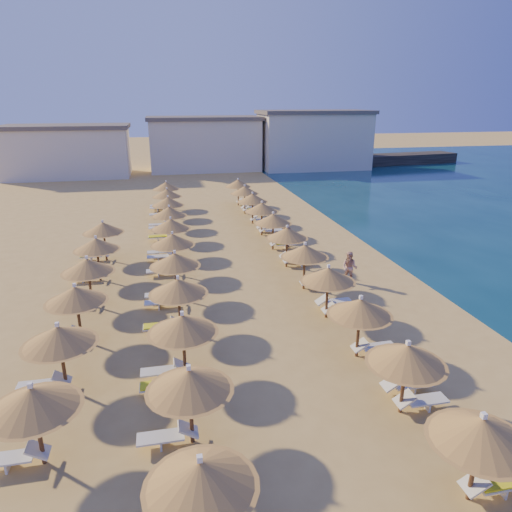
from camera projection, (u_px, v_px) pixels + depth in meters
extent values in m
plane|color=tan|center=(249.00, 310.00, 21.66)|extent=(220.00, 220.00, 0.00)
cube|color=black|center=(368.00, 160.00, 69.18)|extent=(30.27, 7.85, 1.50)
cube|color=beige|center=(69.00, 153.00, 58.63)|extent=(15.00, 8.00, 6.00)
cube|color=#59514C|center=(65.00, 127.00, 57.58)|extent=(15.60, 8.48, 0.50)
cube|color=beige|center=(204.00, 145.00, 64.29)|extent=(15.00, 8.00, 6.80)
cube|color=#59514C|center=(203.00, 118.00, 63.10)|extent=(15.60, 8.48, 0.50)
cube|color=beige|center=(313.00, 142.00, 65.40)|extent=(15.00, 8.00, 7.60)
cube|color=#59514C|center=(314.00, 112.00, 64.09)|extent=(15.60, 8.48, 0.50)
cylinder|color=brown|center=(474.00, 466.00, 11.10)|extent=(0.12, 0.12, 2.02)
cone|color=olive|center=(481.00, 430.00, 10.75)|extent=(2.32, 2.32, 0.66)
cone|color=olive|center=(479.00, 439.00, 10.83)|extent=(2.51, 2.51, 0.12)
cube|color=white|center=(484.00, 416.00, 10.62)|extent=(0.12, 0.12, 0.14)
cylinder|color=brown|center=(403.00, 385.00, 14.28)|extent=(0.12, 0.12, 2.02)
cone|color=olive|center=(407.00, 354.00, 13.93)|extent=(2.32, 2.32, 0.66)
cone|color=olive|center=(406.00, 362.00, 14.01)|extent=(2.51, 2.51, 0.12)
cube|color=white|center=(408.00, 343.00, 13.80)|extent=(0.12, 0.12, 0.14)
cylinder|color=brown|center=(358.00, 333.00, 17.46)|extent=(0.12, 0.12, 2.02)
cone|color=olive|center=(360.00, 307.00, 17.11)|extent=(2.32, 2.32, 0.66)
cone|color=olive|center=(360.00, 313.00, 17.19)|extent=(2.51, 2.51, 0.12)
cube|color=white|center=(361.00, 297.00, 16.98)|extent=(0.12, 0.12, 0.14)
cylinder|color=brown|center=(327.00, 297.00, 20.64)|extent=(0.12, 0.12, 2.02)
cone|color=olive|center=(328.00, 275.00, 20.28)|extent=(2.32, 2.32, 0.66)
cone|color=olive|center=(328.00, 280.00, 20.37)|extent=(2.51, 2.51, 0.12)
cube|color=white|center=(329.00, 266.00, 20.15)|extent=(0.12, 0.12, 0.14)
cylinder|color=brown|center=(304.00, 271.00, 23.82)|extent=(0.12, 0.12, 2.02)
cone|color=olive|center=(305.00, 251.00, 23.46)|extent=(2.32, 2.32, 0.66)
cone|color=olive|center=(305.00, 256.00, 23.55)|extent=(2.51, 2.51, 0.12)
cube|color=white|center=(305.00, 243.00, 23.33)|extent=(0.12, 0.12, 0.14)
cylinder|color=brown|center=(287.00, 251.00, 27.00)|extent=(0.12, 0.12, 2.02)
cone|color=olive|center=(287.00, 233.00, 26.64)|extent=(2.32, 2.32, 0.66)
cone|color=olive|center=(287.00, 237.00, 26.73)|extent=(2.51, 2.51, 0.12)
cube|color=white|center=(287.00, 226.00, 26.51)|extent=(0.12, 0.12, 0.14)
cylinder|color=brown|center=(273.00, 235.00, 30.17)|extent=(0.12, 0.12, 2.02)
cone|color=olive|center=(273.00, 219.00, 29.82)|extent=(2.32, 2.32, 0.66)
cone|color=olive|center=(273.00, 223.00, 29.91)|extent=(2.51, 2.51, 0.12)
cube|color=white|center=(273.00, 213.00, 29.69)|extent=(0.12, 0.12, 0.14)
cylinder|color=brown|center=(262.00, 222.00, 33.35)|extent=(0.12, 0.12, 2.02)
cone|color=olive|center=(262.00, 207.00, 33.00)|extent=(2.32, 2.32, 0.66)
cone|color=olive|center=(262.00, 211.00, 33.09)|extent=(2.51, 2.51, 0.12)
cube|color=white|center=(262.00, 202.00, 32.87)|extent=(0.12, 0.12, 0.14)
cylinder|color=brown|center=(253.00, 211.00, 36.53)|extent=(0.12, 0.12, 2.02)
cone|color=olive|center=(253.00, 198.00, 36.18)|extent=(2.32, 2.32, 0.66)
cone|color=olive|center=(253.00, 201.00, 36.27)|extent=(2.51, 2.51, 0.12)
cube|color=white|center=(252.00, 193.00, 36.05)|extent=(0.12, 0.12, 0.14)
cylinder|color=brown|center=(245.00, 202.00, 39.71)|extent=(0.12, 0.12, 2.02)
cone|color=olive|center=(245.00, 190.00, 39.36)|extent=(2.32, 2.32, 0.66)
cone|color=olive|center=(245.00, 193.00, 39.44)|extent=(2.51, 2.51, 0.12)
cube|color=white|center=(245.00, 185.00, 39.23)|extent=(0.12, 0.12, 0.14)
cylinder|color=brown|center=(238.00, 195.00, 42.89)|extent=(0.12, 0.12, 2.02)
cone|color=olive|center=(238.00, 183.00, 42.54)|extent=(2.32, 2.32, 0.66)
cone|color=olive|center=(238.00, 186.00, 42.62)|extent=(2.51, 2.51, 0.12)
cube|color=white|center=(238.00, 179.00, 42.41)|extent=(0.12, 0.12, 0.14)
cone|color=olive|center=(200.00, 474.00, 9.47)|extent=(2.32, 2.32, 0.66)
cone|color=olive|center=(201.00, 484.00, 9.56)|extent=(2.51, 2.51, 0.12)
cube|color=white|center=(200.00, 459.00, 9.34)|extent=(0.12, 0.12, 0.14)
cylinder|color=brown|center=(191.00, 413.00, 13.01)|extent=(0.12, 0.12, 2.02)
cone|color=olive|center=(189.00, 380.00, 12.65)|extent=(2.32, 2.32, 0.66)
cone|color=olive|center=(190.00, 388.00, 12.74)|extent=(2.51, 2.51, 0.12)
cube|color=white|center=(189.00, 368.00, 12.52)|extent=(0.12, 0.12, 0.14)
cylinder|color=brown|center=(184.00, 351.00, 16.18)|extent=(0.12, 0.12, 2.02)
cone|color=olive|center=(183.00, 324.00, 15.83)|extent=(2.32, 2.32, 0.66)
cone|color=olive|center=(183.00, 331.00, 15.92)|extent=(2.51, 2.51, 0.12)
cube|color=white|center=(182.00, 313.00, 15.70)|extent=(0.12, 0.12, 0.14)
cylinder|color=brown|center=(180.00, 310.00, 19.36)|extent=(0.12, 0.12, 2.02)
cone|color=olive|center=(178.00, 286.00, 19.01)|extent=(2.32, 2.32, 0.66)
cone|color=olive|center=(178.00, 292.00, 19.10)|extent=(2.51, 2.51, 0.12)
cube|color=white|center=(178.00, 277.00, 18.88)|extent=(0.12, 0.12, 0.14)
cylinder|color=brown|center=(176.00, 280.00, 22.54)|extent=(0.12, 0.12, 2.02)
cone|color=olive|center=(175.00, 260.00, 22.19)|extent=(2.32, 2.32, 0.66)
cone|color=olive|center=(175.00, 265.00, 22.28)|extent=(2.51, 2.51, 0.12)
cube|color=white|center=(174.00, 252.00, 22.06)|extent=(0.12, 0.12, 0.14)
cylinder|color=brown|center=(174.00, 258.00, 25.72)|extent=(0.12, 0.12, 2.02)
cone|color=olive|center=(173.00, 240.00, 25.37)|extent=(2.32, 2.32, 0.66)
cone|color=olive|center=(173.00, 244.00, 25.45)|extent=(2.51, 2.51, 0.12)
cube|color=white|center=(172.00, 233.00, 25.24)|extent=(0.12, 0.12, 0.14)
cylinder|color=brown|center=(172.00, 241.00, 28.90)|extent=(0.12, 0.12, 2.02)
cone|color=olive|center=(171.00, 224.00, 28.55)|extent=(2.32, 2.32, 0.66)
cone|color=olive|center=(171.00, 228.00, 28.63)|extent=(2.51, 2.51, 0.12)
cube|color=white|center=(170.00, 218.00, 28.42)|extent=(0.12, 0.12, 0.14)
cylinder|color=brown|center=(170.00, 227.00, 32.08)|extent=(0.12, 0.12, 2.02)
cone|color=olive|center=(169.00, 212.00, 31.73)|extent=(2.32, 2.32, 0.66)
cone|color=olive|center=(169.00, 215.00, 31.81)|extent=(2.51, 2.51, 0.12)
cube|color=white|center=(169.00, 206.00, 31.60)|extent=(0.12, 0.12, 0.14)
cylinder|color=brown|center=(169.00, 215.00, 35.26)|extent=(0.12, 0.12, 2.02)
cone|color=olive|center=(168.00, 201.00, 34.90)|extent=(2.32, 2.32, 0.66)
cone|color=olive|center=(168.00, 205.00, 34.99)|extent=(2.51, 2.51, 0.12)
cube|color=white|center=(168.00, 196.00, 34.78)|extent=(0.12, 0.12, 0.14)
cylinder|color=brown|center=(168.00, 206.00, 38.44)|extent=(0.12, 0.12, 2.02)
cone|color=olive|center=(167.00, 193.00, 38.08)|extent=(2.32, 2.32, 0.66)
cone|color=olive|center=(167.00, 196.00, 38.17)|extent=(2.51, 2.51, 0.12)
cube|color=white|center=(167.00, 188.00, 37.95)|extent=(0.12, 0.12, 0.14)
cylinder|color=brown|center=(167.00, 198.00, 41.62)|extent=(0.12, 0.12, 2.02)
cone|color=olive|center=(166.00, 186.00, 41.26)|extent=(2.32, 2.32, 0.66)
cone|color=olive|center=(166.00, 189.00, 41.35)|extent=(2.51, 2.51, 0.12)
cube|color=white|center=(166.00, 181.00, 41.13)|extent=(0.12, 0.12, 0.14)
cylinder|color=brown|center=(39.00, 433.00, 12.22)|extent=(0.12, 0.12, 2.02)
cone|color=olive|center=(33.00, 398.00, 11.87)|extent=(2.32, 2.32, 0.66)
cone|color=olive|center=(34.00, 407.00, 11.96)|extent=(2.51, 2.51, 0.12)
cube|color=white|center=(30.00, 385.00, 11.74)|extent=(0.12, 0.12, 0.14)
cylinder|color=brown|center=(63.00, 364.00, 15.40)|extent=(0.12, 0.12, 2.02)
cone|color=olive|center=(59.00, 335.00, 15.05)|extent=(2.32, 2.32, 0.66)
cone|color=olive|center=(60.00, 342.00, 15.14)|extent=(2.51, 2.51, 0.12)
cube|color=white|center=(57.00, 325.00, 14.92)|extent=(0.12, 0.12, 0.14)
cylinder|color=brown|center=(79.00, 319.00, 18.58)|extent=(0.12, 0.12, 2.02)
cone|color=olive|center=(76.00, 294.00, 18.23)|extent=(2.32, 2.32, 0.66)
cone|color=olive|center=(76.00, 300.00, 18.31)|extent=(2.51, 2.51, 0.12)
cube|color=white|center=(74.00, 285.00, 18.10)|extent=(0.12, 0.12, 0.14)
cylinder|color=brown|center=(90.00, 287.00, 21.76)|extent=(0.12, 0.12, 2.02)
cone|color=olive|center=(87.00, 265.00, 21.41)|extent=(2.32, 2.32, 0.66)
cone|color=olive|center=(88.00, 271.00, 21.49)|extent=(2.51, 2.51, 0.12)
cube|color=white|center=(86.00, 257.00, 21.28)|extent=(0.12, 0.12, 0.14)
cylinder|color=brown|center=(99.00, 263.00, 24.94)|extent=(0.12, 0.12, 2.02)
cone|color=olive|center=(96.00, 244.00, 24.59)|extent=(2.32, 2.32, 0.66)
cone|color=olive|center=(97.00, 249.00, 24.67)|extent=(2.51, 2.51, 0.12)
cube|color=white|center=(95.00, 237.00, 24.46)|extent=(0.12, 0.12, 0.14)
cylinder|color=brown|center=(105.00, 245.00, 28.12)|extent=(0.12, 0.12, 2.02)
cone|color=olive|center=(103.00, 227.00, 27.76)|extent=(2.32, 2.32, 0.66)
cone|color=olive|center=(104.00, 232.00, 27.85)|extent=(2.51, 2.51, 0.12)
cube|color=white|center=(102.00, 221.00, 27.64)|extent=(0.12, 0.12, 0.14)
cube|color=silver|center=(501.00, 483.00, 11.50)|extent=(1.35, 0.55, 0.06)
cube|color=silver|center=(500.00, 488.00, 11.55)|extent=(0.06, 0.49, 0.32)
cube|color=silver|center=(474.00, 483.00, 11.30)|extent=(0.58, 0.55, 0.40)
cube|color=yellow|center=(502.00, 481.00, 11.48)|extent=(1.29, 0.50, 0.05)
cube|color=silver|center=(426.00, 400.00, 14.68)|extent=(1.35, 0.55, 0.06)
cube|color=silver|center=(426.00, 404.00, 14.73)|extent=(0.06, 0.49, 0.32)
cube|color=silver|center=(405.00, 399.00, 14.48)|extent=(0.58, 0.55, 0.40)
cube|color=silver|center=(412.00, 384.00, 15.51)|extent=(1.35, 0.55, 0.06)
cube|color=silver|center=(411.00, 388.00, 15.56)|extent=(0.06, 0.49, 0.32)
cube|color=silver|center=(391.00, 383.00, 15.31)|extent=(0.58, 0.55, 0.40)
cube|color=silver|center=(161.00, 437.00, 13.06)|extent=(1.35, 0.55, 0.06)
cube|color=silver|center=(161.00, 441.00, 13.11)|extent=(0.06, 0.49, 0.32)
cube|color=silver|center=(188.00, 429.00, 13.16)|extent=(0.58, 0.55, 0.40)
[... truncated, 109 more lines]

